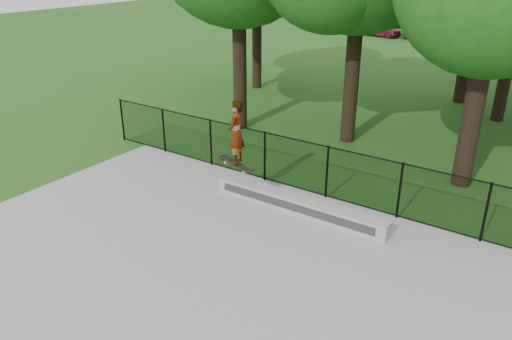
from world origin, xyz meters
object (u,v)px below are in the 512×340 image
at_px(grind_ledge, 297,205).
at_px(car_a, 381,29).
at_px(skater_airborne, 236,134).
at_px(car_b, 423,33).

relative_size(grind_ledge, car_a, 1.51).
bearing_deg(skater_airborne, grind_ledge, 9.96).
bearing_deg(car_a, grind_ledge, -150.12).
height_order(car_b, skater_airborne, skater_airborne).
xyz_separation_m(car_a, car_b, (3.29, 0.27, -0.04)).
height_order(car_a, car_b, car_a).
bearing_deg(skater_airborne, car_a, 104.47).
xyz_separation_m(grind_ledge, skater_airborne, (-1.70, -0.30, 1.67)).
height_order(car_a, skater_airborne, skater_airborne).
bearing_deg(car_b, car_a, 85.04).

